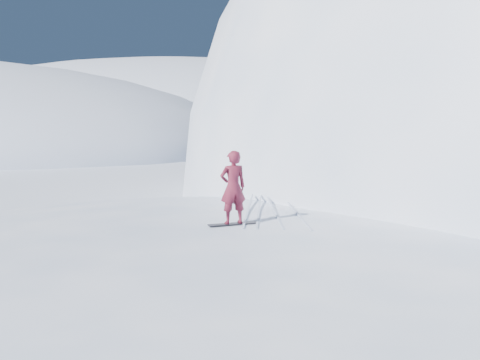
{
  "coord_description": "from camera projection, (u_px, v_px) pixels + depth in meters",
  "views": [
    {
      "loc": [
        2.32,
        -10.97,
        5.42
      ],
      "look_at": [
        -0.62,
        4.09,
        3.5
      ],
      "focal_mm": 40.0,
      "sensor_mm": 36.0,
      "label": 1
    }
  ],
  "objects": [
    {
      "name": "ground",
      "position": [
        232.0,
        360.0,
        11.8
      ],
      "size": [
        400.0,
        400.0,
        0.0
      ],
      "primitive_type": "plane",
      "color": "white",
      "rests_on": "ground"
    },
    {
      "name": "far_ridge_c",
      "position": [
        163.0,
        136.0,
        126.53
      ],
      "size": [
        140.0,
        90.0,
        36.0
      ],
      "primitive_type": "ellipsoid",
      "color": "white",
      "rests_on": "ground"
    },
    {
      "name": "snowboarder",
      "position": [
        233.0,
        187.0,
        14.51
      ],
      "size": [
        0.87,
        0.78,
        2.0
      ],
      "primitive_type": "imported",
      "rotation": [
        0.0,
        0.0,
        3.67
      ],
      "color": "maroon",
      "rests_on": "snowboard"
    },
    {
      "name": "board_tracks",
      "position": [
        269.0,
        209.0,
        16.91
      ],
      "size": [
        2.62,
        5.96,
        0.04
      ],
      "color": "silver",
      "rests_on": "ground"
    },
    {
      "name": "wind_bumps",
      "position": [
        228.0,
        322.0,
        13.97
      ],
      "size": [
        16.0,
        14.4,
        1.0
      ],
      "color": "white",
      "rests_on": "ground"
    },
    {
      "name": "snowboard",
      "position": [
        233.0,
        224.0,
        14.63
      ],
      "size": [
        1.33,
        0.93,
        0.02
      ],
      "primitive_type": "cube",
      "rotation": [
        0.0,
        0.0,
        0.53
      ],
      "color": "black",
      "rests_on": "near_ridge"
    },
    {
      "name": "near_ridge",
      "position": [
        291.0,
        314.0,
        14.53
      ],
      "size": [
        36.0,
        28.0,
        4.8
      ],
      "primitive_type": "ellipsoid",
      "color": "white",
      "rests_on": "ground"
    }
  ]
}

